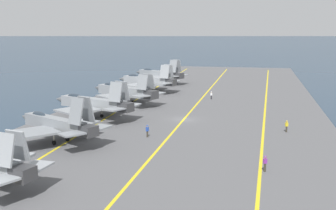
# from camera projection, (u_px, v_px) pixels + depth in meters

# --- Properties ---
(ground_plane) EXTENTS (2000.00, 2000.00, 0.00)m
(ground_plane) POSITION_uv_depth(u_px,v_px,m) (184.00, 122.00, 70.59)
(ground_plane) COLOR #23384C
(carrier_deck) EXTENTS (204.81, 47.77, 0.40)m
(carrier_deck) POSITION_uv_depth(u_px,v_px,m) (184.00, 121.00, 70.56)
(carrier_deck) COLOR #565659
(carrier_deck) RESTS_ON ground
(deck_stripe_foul_line) EXTENTS (184.28, 4.72, 0.01)m
(deck_stripe_foul_line) POSITION_uv_depth(u_px,v_px,m) (264.00, 123.00, 67.77)
(deck_stripe_foul_line) COLOR yellow
(deck_stripe_foul_line) RESTS_ON carrier_deck
(deck_stripe_centerline) EXTENTS (184.33, 0.36, 0.01)m
(deck_stripe_centerline) POSITION_uv_depth(u_px,v_px,m) (184.00, 119.00, 70.52)
(deck_stripe_centerline) COLOR yellow
(deck_stripe_centerline) RESTS_ON carrier_deck
(deck_stripe_edge_line) EXTENTS (184.29, 4.46, 0.01)m
(deck_stripe_edge_line) POSITION_uv_depth(u_px,v_px,m) (110.00, 116.00, 73.27)
(deck_stripe_edge_line) COLOR yellow
(deck_stripe_edge_line) RESTS_ON carrier_deck
(parked_jet_second) EXTENTS (12.21, 15.37, 6.66)m
(parked_jet_second) POSITION_uv_depth(u_px,v_px,m) (57.00, 124.00, 55.73)
(parked_jet_second) COLOR gray
(parked_jet_second) RESTS_ON carrier_deck
(parked_jet_third) EXTENTS (13.95, 16.71, 6.65)m
(parked_jet_third) POSITION_uv_depth(u_px,v_px,m) (93.00, 103.00, 70.90)
(parked_jet_third) COLOR gray
(parked_jet_third) RESTS_ON carrier_deck
(parked_jet_fourth) EXTENTS (12.73, 17.05, 6.41)m
(parked_jet_fourth) POSITION_uv_depth(u_px,v_px,m) (124.00, 91.00, 85.10)
(parked_jet_fourth) COLOR gray
(parked_jet_fourth) RESTS_ON carrier_deck
(parked_jet_fifth) EXTENTS (14.06, 16.00, 6.77)m
(parked_jet_fifth) POSITION_uv_depth(u_px,v_px,m) (147.00, 81.00, 101.33)
(parked_jet_fifth) COLOR #93999E
(parked_jet_fifth) RESTS_ON carrier_deck
(parked_jet_sixth) EXTENTS (12.89, 16.75, 6.85)m
(parked_jet_sixth) POSITION_uv_depth(u_px,v_px,m) (159.00, 74.00, 117.34)
(parked_jet_sixth) COLOR gray
(parked_jet_sixth) RESTS_ON carrier_deck
(crew_blue_vest) EXTENTS (0.45, 0.40, 1.75)m
(crew_blue_vest) POSITION_uv_depth(u_px,v_px,m) (147.00, 130.00, 58.76)
(crew_blue_vest) COLOR #383328
(crew_blue_vest) RESTS_ON carrier_deck
(crew_yellow_vest) EXTENTS (0.42, 0.46, 1.74)m
(crew_yellow_vest) POSITION_uv_depth(u_px,v_px,m) (287.00, 126.00, 61.63)
(crew_yellow_vest) COLOR #383328
(crew_yellow_vest) RESTS_ON carrier_deck
(crew_white_vest) EXTENTS (0.29, 0.40, 1.68)m
(crew_white_vest) POSITION_uv_depth(u_px,v_px,m) (211.00, 95.00, 90.85)
(crew_white_vest) COLOR #232328
(crew_white_vest) RESTS_ON carrier_deck
(crew_purple_vest) EXTENTS (0.43, 0.46, 1.75)m
(crew_purple_vest) POSITION_uv_depth(u_px,v_px,m) (265.00, 163.00, 44.40)
(crew_purple_vest) COLOR #383328
(crew_purple_vest) RESTS_ON carrier_deck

